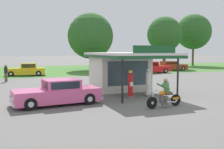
% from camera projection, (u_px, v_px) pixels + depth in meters
% --- Properties ---
extents(ground_plane, '(300.00, 300.00, 0.00)m').
position_uv_depth(ground_plane, '(162.00, 103.00, 15.42)').
color(ground_plane, slate).
extents(grass_verge_strip, '(120.00, 24.00, 0.01)m').
position_uv_depth(grass_verge_strip, '(65.00, 70.00, 43.36)').
color(grass_verge_strip, '#477A33').
rests_on(grass_verge_strip, ground).
extents(service_station_kiosk, '(4.70, 7.45, 3.38)m').
position_uv_depth(service_station_kiosk, '(122.00, 68.00, 20.31)').
color(service_station_kiosk, silver).
rests_on(service_station_kiosk, ground).
extents(gas_pump_nearside, '(0.44, 0.44, 1.84)m').
position_uv_depth(gas_pump_nearside, '(130.00, 85.00, 17.29)').
color(gas_pump_nearside, slate).
rests_on(gas_pump_nearside, ground).
extents(gas_pump_offside, '(0.44, 0.44, 1.91)m').
position_uv_depth(gas_pump_offside, '(148.00, 84.00, 17.75)').
color(gas_pump_offside, slate).
rests_on(gas_pump_offside, ground).
extents(motorcycle_with_rider, '(2.31, 0.72, 1.58)m').
position_uv_depth(motorcycle_with_rider, '(165.00, 95.00, 14.37)').
color(motorcycle_with_rider, black).
rests_on(motorcycle_with_rider, ground).
extents(featured_classic_sedan, '(5.16, 2.47, 1.44)m').
position_uv_depth(featured_classic_sedan, '(58.00, 93.00, 15.09)').
color(featured_classic_sedan, '#E55993').
rests_on(featured_classic_sedan, ground).
extents(parked_car_back_row_left, '(5.51, 2.02, 1.58)m').
position_uv_depth(parked_car_back_row_left, '(151.00, 68.00, 36.64)').
color(parked_car_back_row_left, red).
rests_on(parked_car_back_row_left, ground).
extents(parked_car_second_row_spare, '(5.67, 2.23, 1.45)m').
position_uv_depth(parked_car_second_row_spare, '(170.00, 66.00, 41.73)').
color(parked_car_second_row_spare, '#993819').
rests_on(parked_car_second_row_spare, ground).
extents(parked_car_back_row_centre, '(5.06, 2.43, 1.55)m').
position_uv_depth(parked_car_back_row_centre, '(26.00, 70.00, 32.76)').
color(parked_car_back_row_centre, gold).
rests_on(parked_car_back_row_centre, ground).
extents(bystander_strolling_foreground, '(0.34, 0.34, 1.70)m').
position_uv_depth(bystander_strolling_foreground, '(6.00, 73.00, 26.30)').
color(bystander_strolling_foreground, brown).
rests_on(bystander_strolling_foreground, ground).
extents(tree_oak_distant_spare, '(6.33, 6.33, 9.29)m').
position_uv_depth(tree_oak_distant_spare, '(165.00, 34.00, 47.93)').
color(tree_oak_distant_spare, brown).
rests_on(tree_oak_distant_spare, ground).
extents(tree_oak_left, '(7.22, 7.22, 9.05)m').
position_uv_depth(tree_oak_left, '(91.00, 37.00, 41.94)').
color(tree_oak_left, brown).
rests_on(tree_oak_left, ground).
extents(tree_oak_far_left, '(7.25, 7.25, 10.67)m').
position_uv_depth(tree_oak_far_left, '(193.00, 32.00, 54.79)').
color(tree_oak_far_left, brown).
rests_on(tree_oak_far_left, ground).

